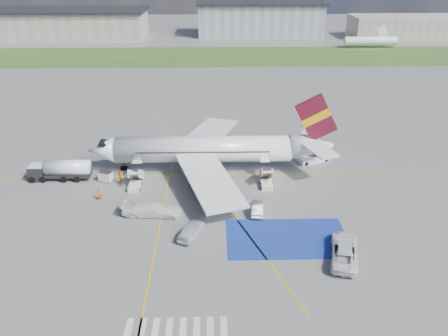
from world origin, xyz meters
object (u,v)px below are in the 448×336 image
(belt_loader, at_px, (314,159))
(van_white_b, at_px, (152,208))
(gpu_cart, at_px, (106,177))
(car_silver_a, at_px, (191,230))
(van_white_a, at_px, (345,249))
(airliner, at_px, (213,149))
(car_silver_b, at_px, (257,208))
(fuel_tanker, at_px, (61,171))

(belt_loader, relative_size, van_white_b, 0.98)
(gpu_cart, distance_m, car_silver_a, 18.95)
(van_white_a, bearing_deg, airliner, -42.03)
(belt_loader, distance_m, car_silver_a, 27.04)
(car_silver_a, relative_size, van_white_a, 0.79)
(airliner, distance_m, car_silver_b, 13.84)
(car_silver_a, relative_size, van_white_b, 0.83)
(belt_loader, distance_m, car_silver_b, 18.08)
(car_silver_a, relative_size, car_silver_b, 1.14)
(airliner, relative_size, van_white_b, 6.54)
(car_silver_a, bearing_deg, gpu_cart, -24.72)
(fuel_tanker, distance_m, van_white_a, 40.89)
(airliner, distance_m, belt_loader, 16.33)
(airliner, xyz_separation_m, car_silver_a, (-2.60, -17.29, -2.60))
(airliner, bearing_deg, fuel_tanker, -173.25)
(gpu_cart, relative_size, car_silver_b, 0.52)
(gpu_cart, bearing_deg, belt_loader, 30.62)
(gpu_cart, height_order, van_white_a, van_white_a)
(airliner, relative_size, gpu_cart, 17.29)
(van_white_b, bearing_deg, gpu_cart, 44.09)
(gpu_cart, relative_size, belt_loader, 0.39)
(airliner, bearing_deg, gpu_cart, -167.54)
(airliner, distance_m, fuel_tanker, 22.35)
(gpu_cart, xyz_separation_m, van_white_a, (29.63, -18.18, 0.41))
(gpu_cart, bearing_deg, fuel_tanker, -167.04)
(fuel_tanker, relative_size, van_white_a, 1.47)
(gpu_cart, bearing_deg, van_white_b, -30.00)
(van_white_a, bearing_deg, car_silver_b, -32.28)
(fuel_tanker, relative_size, van_white_b, 1.55)
(car_silver_b, bearing_deg, car_silver_a, 36.42)
(belt_loader, relative_size, car_silver_a, 1.18)
(airliner, relative_size, belt_loader, 6.70)
(car_silver_a, xyz_separation_m, van_white_a, (16.72, -4.31, 0.31))
(gpu_cart, distance_m, car_silver_b, 22.89)
(gpu_cart, xyz_separation_m, car_silver_a, (12.91, -13.87, 0.10))
(gpu_cart, height_order, car_silver_b, gpu_cart)
(gpu_cart, xyz_separation_m, van_white_b, (7.80, -9.30, 0.41))
(car_silver_b, bearing_deg, airliner, -60.50)
(belt_loader, bearing_deg, car_silver_b, -147.42)
(car_silver_b, relative_size, van_white_b, 0.73)
(gpu_cart, bearing_deg, car_silver_b, -3.03)
(belt_loader, height_order, van_white_a, van_white_a)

